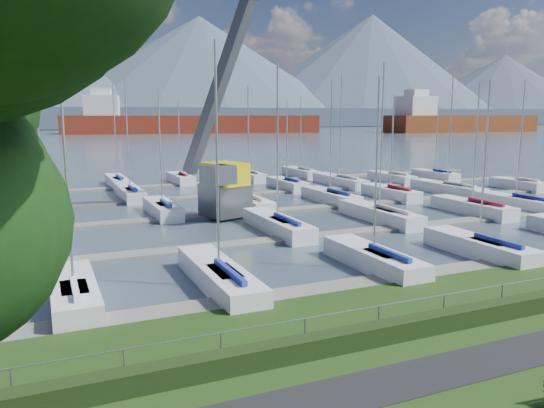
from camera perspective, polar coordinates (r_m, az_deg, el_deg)
path at (r=18.78m, az=19.38°, el=-16.23°), size 160.00×2.00×0.04m
water at (r=275.57m, az=-21.22°, el=7.24°), size 800.00×540.00×0.20m
hedge at (r=20.43m, az=14.37°, el=-12.77°), size 80.00×0.70×0.70m
fence at (r=20.42m, az=13.78°, el=-10.20°), size 80.00×0.04×0.04m
foothill at (r=345.39m, az=-21.81°, el=8.62°), size 900.00×80.00×12.00m
mountains at (r=422.02m, az=-21.50°, el=14.24°), size 1190.00×360.00×115.00m
docks at (r=43.64m, az=-7.36°, el=-1.35°), size 90.00×41.60×0.25m
crane at (r=43.94m, az=-5.08°, el=6.07°), size 7.24×13.08×22.35m
cargo_ship_mid at (r=241.28m, az=-9.45°, el=8.42°), size 112.89×38.07×21.50m
cargo_ship_east at (r=267.91m, az=19.06°, el=8.21°), size 78.13×19.12×21.50m
sailboat_fleet at (r=45.36m, az=-10.01°, el=6.05°), size 75.15×49.83×13.24m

